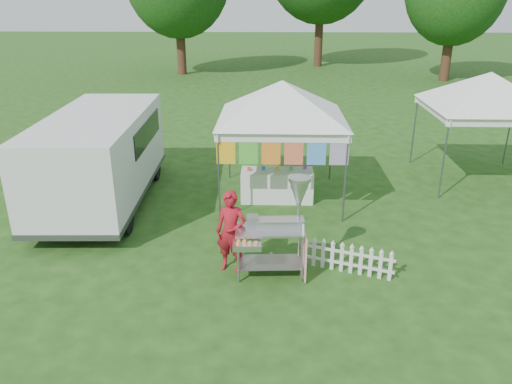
{
  "coord_description": "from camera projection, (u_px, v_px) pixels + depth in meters",
  "views": [
    {
      "loc": [
        -0.25,
        -8.43,
        4.95
      ],
      "look_at": [
        -0.55,
        1.12,
        1.1
      ],
      "focal_mm": 35.0,
      "sensor_mm": 36.0,
      "label": 1
    }
  ],
  "objects": [
    {
      "name": "donut_cart",
      "position": [
        281.0,
        220.0,
        8.97
      ],
      "size": [
        1.38,
        1.01,
        1.92
      ],
      "rotation": [
        0.0,
        0.0,
        0.06
      ],
      "color": "gray",
      "rests_on": "ground"
    },
    {
      "name": "vendor",
      "position": [
        231.0,
        232.0,
        9.28
      ],
      "size": [
        0.66,
        0.51,
        1.59
      ],
      "primitive_type": "imported",
      "rotation": [
        0.0,
        0.0,
        -0.24
      ],
      "color": "maroon",
      "rests_on": "ground"
    },
    {
      "name": "display_table",
      "position": [
        277.0,
        185.0,
        12.61
      ],
      "size": [
        1.8,
        0.7,
        0.79
      ],
      "primitive_type": "cube",
      "color": "white",
      "rests_on": "ground"
    },
    {
      "name": "canopy_main",
      "position": [
        282.0,
        81.0,
        11.79
      ],
      "size": [
        4.24,
        4.24,
        3.45
      ],
      "color": "#59595E",
      "rests_on": "ground"
    },
    {
      "name": "canopy_right",
      "position": [
        492.0,
        72.0,
        13.02
      ],
      "size": [
        4.24,
        4.24,
        3.45
      ],
      "color": "#59595E",
      "rests_on": "ground"
    },
    {
      "name": "cargo_van",
      "position": [
        101.0,
        155.0,
        12.27
      ],
      "size": [
        2.33,
        5.46,
        2.24
      ],
      "rotation": [
        0.0,
        0.0,
        0.03
      ],
      "color": "silver",
      "rests_on": "ground"
    },
    {
      "name": "ground",
      "position": [
        283.0,
        266.0,
        9.66
      ],
      "size": [
        120.0,
        120.0,
        0.0
      ],
      "primitive_type": "plane",
      "color": "#1D4313",
      "rests_on": "ground"
    },
    {
      "name": "picket_fence",
      "position": [
        346.0,
        259.0,
        9.36
      ],
      "size": [
        1.7,
        0.63,
        0.56
      ],
      "rotation": [
        0.0,
        0.0,
        -0.35
      ],
      "color": "silver",
      "rests_on": "ground"
    }
  ]
}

